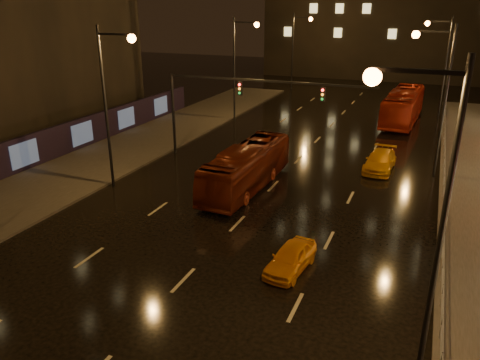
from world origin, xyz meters
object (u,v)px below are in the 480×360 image
Objects in this scene: bus_red at (247,167)px; taxi_near at (291,258)px; bus_curb at (403,106)px; taxi_far at (380,161)px.

bus_red is 2.85× the size of taxi_near.
bus_curb is 3.35× the size of taxi_near.
taxi_near is 0.76× the size of taxi_far.
bus_red is at bearing 129.96° from taxi_near.
taxi_far is (7.48, 6.85, -0.72)m from bus_red.
taxi_far is at bearing 89.76° from taxi_near.
bus_red reaches higher than taxi_near.
bus_red is 23.90m from bus_curb.
bus_red reaches higher than taxi_far.
bus_curb is at bearing 91.30° from taxi_far.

